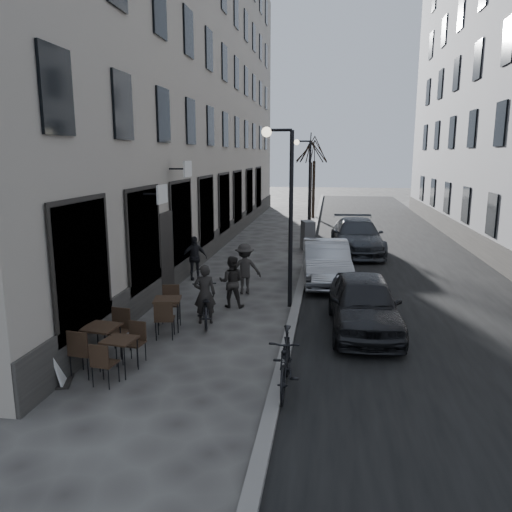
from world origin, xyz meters
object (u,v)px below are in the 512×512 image
(utility_cabinet, at_px, (308,236))
(car_mid, at_px, (326,262))
(bistro_set_c, at_px, (168,311))
(tree_far, at_px, (314,150))
(bicycle, at_px, (205,305))
(pedestrian_mid, at_px, (245,269))
(moped, at_px, (286,361))
(bistro_set_a, at_px, (120,352))
(pedestrian_near, at_px, (232,282))
(bistro_set_b, at_px, (102,341))
(streetlamp_near, at_px, (285,198))
(car_near, at_px, (364,303))
(streetlamp_far, at_px, (306,178))
(pedestrian_far, at_px, (194,258))
(sign_board, at_px, (58,361))
(tree_near, at_px, (311,149))
(car_far, at_px, (357,236))

(utility_cabinet, height_order, car_mid, car_mid)
(bistro_set_c, bearing_deg, tree_far, 71.76)
(bistro_set_c, height_order, bicycle, bicycle)
(pedestrian_mid, xyz_separation_m, moped, (1.88, -6.44, -0.23))
(bistro_set_a, relative_size, moped, 0.79)
(bistro_set_a, relative_size, pedestrian_near, 1.00)
(pedestrian_mid, distance_m, car_mid, 3.13)
(bistro_set_b, bearing_deg, utility_cabinet, 82.15)
(bistro_set_c, height_order, utility_cabinet, utility_cabinet)
(utility_cabinet, bearing_deg, streetlamp_near, -107.93)
(bistro_set_c, xyz_separation_m, car_near, (4.87, 0.68, 0.21))
(bistro_set_a, height_order, moped, moped)
(tree_far, height_order, moped, tree_far)
(bistro_set_c, bearing_deg, utility_cabinet, 63.70)
(tree_far, relative_size, moped, 2.98)
(streetlamp_far, relative_size, bistro_set_c, 3.04)
(tree_far, distance_m, pedestrian_mid, 20.25)
(bicycle, relative_size, pedestrian_far, 1.18)
(pedestrian_mid, bearing_deg, tree_far, -109.99)
(bistro_set_a, xyz_separation_m, sign_board, (-1.01, -0.57, -0.01))
(sign_board, height_order, moped, moped)
(tree_near, relative_size, bistro_set_b, 3.35)
(pedestrian_mid, xyz_separation_m, car_mid, (2.53, 1.84, -0.09))
(bistro_set_a, bearing_deg, bistro_set_c, 95.20)
(tree_far, relative_size, bistro_set_b, 3.35)
(streetlamp_near, height_order, pedestrian_far, streetlamp_near)
(sign_board, xyz_separation_m, pedestrian_near, (2.35, 5.31, 0.31))
(bistro_set_b, xyz_separation_m, utility_cabinet, (3.69, 13.48, 0.17))
(pedestrian_near, distance_m, car_far, 9.59)
(sign_board, height_order, car_mid, car_mid)
(pedestrian_far, bearing_deg, bicycle, -95.77)
(bistro_set_b, xyz_separation_m, moped, (3.94, -0.64, 0.07))
(pedestrian_near, distance_m, moped, 5.36)
(utility_cabinet, height_order, pedestrian_far, pedestrian_far)
(bistro_set_a, height_order, utility_cabinet, utility_cabinet)
(bistro_set_c, xyz_separation_m, pedestrian_far, (-0.72, 5.11, 0.28))
(tree_far, distance_m, car_far, 13.37)
(utility_cabinet, bearing_deg, bistro_set_b, -121.49)
(tree_far, height_order, bistro_set_a, tree_far)
(tree_near, xyz_separation_m, car_far, (2.40, -6.56, -3.90))
(tree_near, bearing_deg, car_near, -82.88)
(tree_near, relative_size, pedestrian_near, 3.79)
(tree_near, relative_size, moped, 2.98)
(tree_far, xyz_separation_m, moped, (0.45, -26.26, -4.09))
(tree_near, xyz_separation_m, bistro_set_b, (-3.49, -19.62, -4.16))
(pedestrian_far, bearing_deg, utility_cabinet, 34.46)
(tree_near, bearing_deg, tree_far, 90.00)
(tree_far, bearing_deg, bistro_set_b, -97.76)
(streetlamp_near, bearing_deg, car_mid, 68.74)
(pedestrian_near, xyz_separation_m, car_near, (3.65, -1.44, -0.05))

